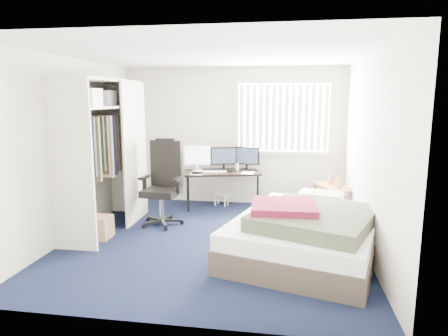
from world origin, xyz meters
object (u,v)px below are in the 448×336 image
desk (222,168)px  nightstand (333,190)px  office_chair (164,191)px  bed (307,232)px

desk → nightstand: 1.96m
desk → office_chair: (-0.75, -1.08, -0.19)m
desk → nightstand: bearing=-11.1°
desk → nightstand: (1.91, -0.37, -0.23)m
desk → office_chair: bearing=-124.8°
nightstand → bed: (-0.50, -1.68, -0.17)m
nightstand → office_chair: bearing=-165.2°
desk → bed: size_ratio=0.56×
desk → bed: (1.41, -2.05, -0.40)m
office_chair → nightstand: office_chair is taller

